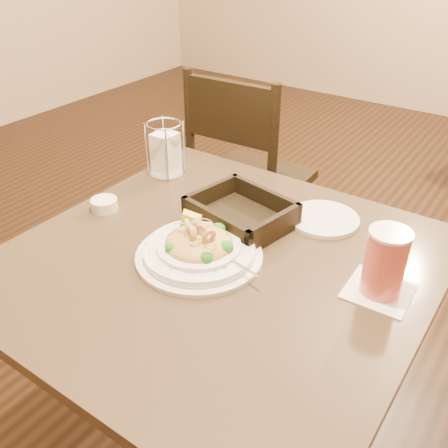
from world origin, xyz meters
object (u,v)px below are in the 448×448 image
Objects in this scene: main_table at (219,334)px; butter_ramekin at (104,205)px; napkin_caddy at (166,152)px; bread_basket at (241,215)px; side_plate at (324,219)px; pasta_bowl at (199,248)px; dining_chair_near at (246,175)px; drink_glass at (385,263)px.

main_table is 12.98× the size of butter_ramekin.
main_table is 0.55m from napkin_caddy.
side_plate is (0.17, 0.13, -0.02)m from bread_basket.
bread_basket is at bearing -142.52° from side_plate.
side_plate is at bearing 2.44° from napkin_caddy.
pasta_bowl is 0.18m from bread_basket.
butter_ramekin is (0.07, -0.81, 0.26)m from dining_chair_near.
bread_basket is 0.35m from napkin_caddy.
pasta_bowl is at bearing -117.69° from side_plate.
drink_glass is at bearing -9.28° from bread_basket.
napkin_caddy is 0.26m from butter_ramekin.
drink_glass is 0.55× the size of bread_basket.
pasta_bowl reaches higher than side_plate.
side_plate is at bearing 134.38° from dining_chair_near.
pasta_bowl is (0.41, -0.83, 0.27)m from dining_chair_near.
main_table is 0.47m from drink_glass.
napkin_caddy is at bearing 162.28° from bread_basket.
side_plate is at bearing 66.38° from main_table.
napkin_caddy reaches higher than pasta_bowl.
dining_chair_near reaches higher than drink_glass.
butter_ramekin is (-0.37, 0.01, 0.25)m from main_table.
side_plate is at bearing 138.42° from drink_glass.
dining_chair_near is 5.23× the size of side_plate.
bread_basket is at bearing 170.72° from drink_glass.
main_table is 0.45m from butter_ramekin.
side_plate is (0.12, 0.28, 0.24)m from main_table.
bread_basket is 0.21m from side_plate.
main_table is at bearing -113.62° from side_plate.
butter_ramekin is at bearing -88.81° from napkin_caddy.
pasta_bowl is 0.35m from side_plate.
drink_glass is (0.34, 0.09, 0.31)m from main_table.
dining_chair_near reaches higher than bread_basket.
drink_glass is (0.78, -0.72, 0.32)m from dining_chair_near.
pasta_bowl is (-0.04, -0.02, 0.26)m from main_table.
butter_ramekin is (0.01, -0.26, -0.05)m from napkin_caddy.
dining_chair_near is (-0.44, 0.81, -0.01)m from main_table.
dining_chair_near reaches higher than side_plate.
napkin_caddy is 0.50m from side_plate.
dining_chair_near is at bearing 137.37° from drink_glass.
napkin_caddy is at bearing 139.93° from pasta_bowl.
pasta_bowl is at bearing -4.97° from butter_ramekin.
pasta_bowl is 2.16× the size of drink_glass.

